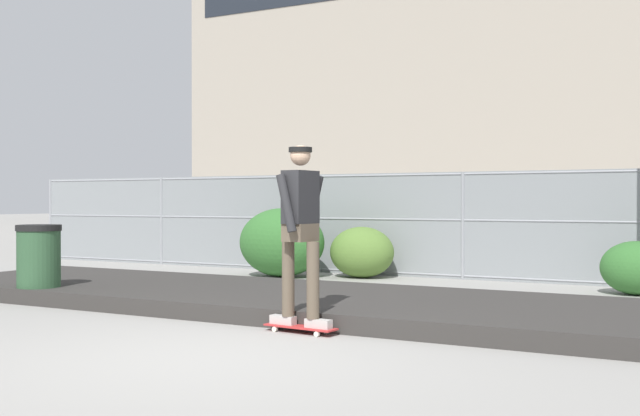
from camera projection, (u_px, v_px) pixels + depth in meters
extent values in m
plane|color=gray|center=(211.00, 356.00, 6.52)|extent=(120.00, 120.00, 0.00)
cube|color=#33302D|center=(354.00, 304.00, 9.08)|extent=(12.81, 2.85, 0.20)
cube|color=#B22D2D|center=(300.00, 327.00, 7.68)|extent=(0.82, 0.28, 0.02)
cylinder|color=silver|center=(327.00, 331.00, 7.61)|extent=(0.06, 0.04, 0.05)
cylinder|color=silver|center=(317.00, 334.00, 7.46)|extent=(0.06, 0.04, 0.05)
cylinder|color=silver|center=(285.00, 327.00, 7.90)|extent=(0.06, 0.04, 0.05)
cylinder|color=silver|center=(275.00, 329.00, 7.75)|extent=(0.06, 0.04, 0.05)
cube|color=#99999E|center=(322.00, 331.00, 7.54)|extent=(0.06, 0.14, 0.01)
cube|color=#99999E|center=(280.00, 326.00, 7.82)|extent=(0.06, 0.14, 0.01)
cube|color=#B2ADA8|center=(318.00, 324.00, 7.56)|extent=(0.29, 0.13, 0.09)
cube|color=#B2ADA8|center=(283.00, 320.00, 7.80)|extent=(0.29, 0.13, 0.09)
cylinder|color=brown|center=(313.00, 280.00, 7.59)|extent=(0.13, 0.13, 0.78)
cylinder|color=brown|center=(288.00, 278.00, 7.76)|extent=(0.13, 0.13, 0.78)
cube|color=brown|center=(300.00, 232.00, 7.67)|extent=(0.27, 0.36, 0.18)
cube|color=#262628|center=(300.00, 197.00, 7.67)|extent=(0.26, 0.40, 0.54)
cylinder|color=#262628|center=(314.00, 203.00, 7.87)|extent=(0.24, 0.11, 0.58)
cylinder|color=#262628|center=(286.00, 203.00, 7.46)|extent=(0.24, 0.11, 0.58)
sphere|color=tan|center=(300.00, 155.00, 7.66)|extent=(0.21, 0.21, 0.21)
cylinder|color=black|center=(300.00, 150.00, 7.66)|extent=(0.24, 0.24, 0.05)
cylinder|color=gray|center=(51.00, 219.00, 17.55)|extent=(0.06, 0.06, 1.85)
cylinder|color=gray|center=(161.00, 221.00, 16.01)|extent=(0.06, 0.06, 1.85)
cylinder|color=gray|center=(296.00, 223.00, 14.46)|extent=(0.06, 0.06, 1.85)
cylinder|color=gray|center=(463.00, 226.00, 12.92)|extent=(0.06, 0.06, 1.85)
cylinder|color=gray|center=(463.00, 174.00, 12.91)|extent=(19.77, 0.04, 0.04)
cylinder|color=gray|center=(463.00, 220.00, 12.92)|extent=(19.77, 0.04, 0.04)
cylinder|color=gray|center=(463.00, 276.00, 12.93)|extent=(19.77, 0.04, 0.04)
cube|color=gray|center=(463.00, 226.00, 12.92)|extent=(19.77, 0.01, 1.85)
cube|color=navy|center=(330.00, 230.00, 17.31)|extent=(4.44, 1.90, 0.70)
cube|color=#23282D|center=(322.00, 201.00, 17.39)|extent=(2.24, 1.65, 0.64)
cylinder|color=black|center=(399.00, 245.00, 17.47)|extent=(0.65, 0.26, 0.64)
cylinder|color=black|center=(370.00, 249.00, 15.94)|extent=(0.65, 0.26, 0.64)
cylinder|color=black|center=(295.00, 242.00, 18.69)|extent=(0.65, 0.26, 0.64)
cylinder|color=black|center=(260.00, 246.00, 17.16)|extent=(0.65, 0.26, 0.64)
cylinder|color=black|center=(592.00, 252.00, 15.27)|extent=(0.65, 0.28, 0.64)
cylinder|color=black|center=(572.00, 257.00, 13.80)|extent=(0.65, 0.28, 0.64)
cube|color=#9E9384|center=(426.00, 42.00, 48.30)|extent=(27.06, 13.46, 23.08)
ellipsoid|color=#336B2D|center=(282.00, 242.00, 13.38)|extent=(1.58, 1.29, 1.22)
ellipsoid|color=#567A33|center=(362.00, 252.00, 13.20)|extent=(1.16, 0.95, 0.90)
ellipsoid|color=#336B2D|center=(637.00, 268.00, 10.77)|extent=(1.00, 0.82, 0.77)
cylinder|color=#2D5133|center=(39.00, 266.00, 10.03)|extent=(0.56, 0.56, 0.95)
cylinder|color=black|center=(39.00, 228.00, 10.03)|extent=(0.59, 0.59, 0.08)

